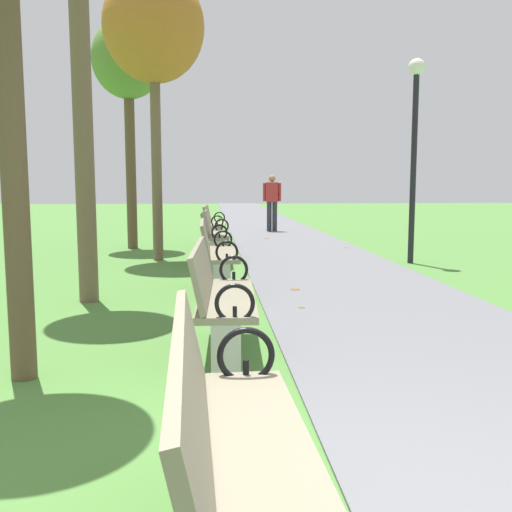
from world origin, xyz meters
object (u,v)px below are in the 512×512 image
at_px(park_bench_3, 216,253).
at_px(tree_3, 154,29).
at_px(park_bench_4, 214,235).
at_px(park_bench_5, 213,224).
at_px(lamp_post, 415,129).
at_px(pedestrian_walking, 272,200).
at_px(park_bench_1, 234,455).
at_px(tree_4, 128,63).
at_px(park_bench_2, 220,297).

bearing_deg(park_bench_3, tree_3, 108.07).
height_order(park_bench_4, park_bench_5, same).
height_order(park_bench_3, lamp_post, lamp_post).
relative_size(park_bench_5, lamp_post, 0.47).
height_order(park_bench_5, tree_3, tree_3).
bearing_deg(lamp_post, tree_3, 170.06).
bearing_deg(park_bench_4, pedestrian_walking, 75.06).
xyz_separation_m(park_bench_3, lamp_post, (3.43, 2.35, 1.82)).
bearing_deg(pedestrian_walking, park_bench_4, -104.94).
distance_m(park_bench_1, pedestrian_walking, 14.97).
height_order(park_bench_4, pedestrian_walking, pedestrian_walking).
bearing_deg(park_bench_3, tree_4, 108.74).
relative_size(park_bench_1, park_bench_4, 1.00).
xyz_separation_m(park_bench_3, tree_4, (-1.75, 5.15, 3.39)).
xyz_separation_m(park_bench_1, park_bench_2, (0.00, 2.70, 0.00)).
relative_size(park_bench_1, park_bench_2, 1.00).
xyz_separation_m(park_bench_1, pedestrian_walking, (1.72, 14.86, 0.44)).
distance_m(tree_3, tree_4, 2.15).
bearing_deg(park_bench_5, tree_4, -166.37).
relative_size(park_bench_1, tree_4, 0.34).
bearing_deg(pedestrian_walking, tree_3, -114.16).
bearing_deg(park_bench_2, pedestrian_walking, 81.95).
xyz_separation_m(park_bench_5, pedestrian_walking, (1.72, 3.67, 0.44)).
relative_size(park_bench_2, park_bench_3, 1.01).
xyz_separation_m(park_bench_3, park_bench_5, (0.00, 5.57, 0.00)).
height_order(park_bench_2, pedestrian_walking, pedestrian_walking).
relative_size(tree_3, lamp_post, 1.46).
distance_m(park_bench_4, tree_3, 3.74).
xyz_separation_m(park_bench_2, tree_3, (-1.02, 6.05, 3.58)).
xyz_separation_m(tree_4, lamp_post, (5.17, -2.80, -1.57)).
bearing_deg(park_bench_5, lamp_post, -43.22).
bearing_deg(park_bench_4, tree_3, 161.70).
distance_m(park_bench_5, pedestrian_walking, 4.08).
relative_size(park_bench_4, tree_3, 0.32).
relative_size(park_bench_2, park_bench_4, 1.00).
xyz_separation_m(park_bench_1, tree_3, (-1.02, 8.75, 3.58)).
xyz_separation_m(tree_3, tree_4, (-0.72, 2.02, -0.19)).
bearing_deg(tree_4, park_bench_1, -80.79).
distance_m(park_bench_4, lamp_post, 3.91).
distance_m(park_bench_1, park_bench_4, 8.41).
bearing_deg(park_bench_3, lamp_post, 34.46).
relative_size(park_bench_3, park_bench_5, 0.99).
bearing_deg(park_bench_2, lamp_post, 56.98).
distance_m(park_bench_4, tree_4, 4.48).
relative_size(park_bench_4, park_bench_5, 1.00).
distance_m(park_bench_1, park_bench_5, 11.19).
height_order(tree_4, lamp_post, tree_4).
bearing_deg(park_bench_1, lamp_post, 66.75).
relative_size(tree_3, pedestrian_walking, 3.14).
distance_m(park_bench_3, pedestrian_walking, 9.41).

